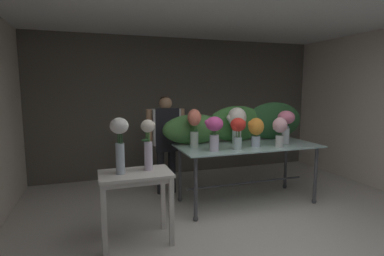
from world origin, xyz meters
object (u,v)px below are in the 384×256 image
Objects in this scene: vase_rosy_peonies at (286,122)px; display_table_glass at (248,154)px; vase_cream_lisianthus_tall at (148,142)px; vase_coral_freesia at (194,125)px; side_table_white at (136,183)px; vase_scarlet_lilies at (238,130)px; vase_fuchsia_anemones at (214,130)px; florist at (166,134)px; vase_peach_hydrangea at (286,123)px; vase_ivory_ranunculus at (237,121)px; vase_white_roses_tall at (120,139)px; vase_sunset_tulips at (256,130)px; vase_blush_roses at (280,129)px.

display_table_glass is at bearing 172.25° from vase_rosy_peonies.
vase_coral_freesia is at bearing 41.59° from vase_cream_lisianthus_tall.
vase_scarlet_lilies is (1.43, 0.39, 0.47)m from side_table_white.
vase_coral_freesia is at bearing 117.79° from vase_fuchsia_anemones.
vase_cream_lisianthus_tall reaches higher than vase_scarlet_lilies.
vase_fuchsia_anemones reaches higher than display_table_glass.
florist reaches higher than vase_cream_lisianthus_tall.
vase_peach_hydrangea is 0.95× the size of vase_rosy_peonies.
vase_peach_hydrangea is (2.47, 0.80, 0.48)m from side_table_white.
vase_coral_freesia is 1.38m from vase_rosy_peonies.
vase_scarlet_lilies is 1.32m from vase_cream_lisianthus_tall.
vase_fuchsia_anemones is at bearing -144.46° from vase_ivory_ranunculus.
vase_white_roses_tall is at bearing -163.02° from vase_peach_hydrangea.
vase_white_roses_tall is 0.32m from vase_cream_lisianthus_tall.
florist is 2.89× the size of vase_ivory_ranunculus.
florist is at bearing 64.12° from side_table_white.
vase_coral_freesia is 1.31× the size of vase_sunset_tulips.
vase_ivory_ranunculus is 0.33m from vase_sunset_tulips.
vase_ivory_ranunculus is 1.92m from vase_white_roses_tall.
vase_coral_freesia is at bearing 146.05° from vase_scarlet_lilies.
vase_ivory_ranunculus reaches higher than vase_peach_hydrangea.
side_table_white is at bearing -164.52° from vase_scarlet_lilies.
vase_cream_lisianthus_tall is at bearing -111.28° from florist.
vase_scarlet_lilies is at bearing 15.26° from vase_cream_lisianthus_tall.
display_table_glass is at bearing 20.79° from vase_cream_lisianthus_tall.
vase_scarlet_lilies is (-0.29, -0.25, 0.40)m from display_table_glass.
display_table_glass is 3.44× the size of vase_white_roses_tall.
vase_blush_roses is 2.25m from vase_white_roses_tall.
display_table_glass is 4.17× the size of vase_rosy_peonies.
vase_fuchsia_anemones is at bearing -62.21° from vase_coral_freesia.
vase_rosy_peonies is 1.20× the size of vase_sunset_tulips.
vase_coral_freesia reaches higher than vase_scarlet_lilies.
vase_ivory_ranunculus is 1.63m from vase_cream_lisianthus_tall.
vase_cream_lisianthus_tall is (-2.14, -0.52, -0.09)m from vase_rosy_peonies.
vase_peach_hydrangea reaches higher than vase_fuchsia_anemones.
vase_white_roses_tall is (-1.87, -0.64, 0.42)m from display_table_glass.
vase_white_roses_tall is at bearing -167.07° from vase_rosy_peonies.
vase_fuchsia_anemones is at bearing -172.79° from vase_sunset_tulips.
vase_white_roses_tall is at bearing -165.34° from vase_sunset_tulips.
vase_rosy_peonies is at bearing 39.34° from vase_blush_roses.
vase_rosy_peonies reaches higher than vase_scarlet_lilies.
vase_scarlet_lilies is at bearing -169.08° from vase_rosy_peonies.
vase_scarlet_lilies is (0.33, -0.02, -0.01)m from vase_fuchsia_anemones.
display_table_glass is 0.87m from vase_peach_hydrangea.
vase_cream_lisianthus_tall is (0.31, 0.05, -0.06)m from vase_white_roses_tall.
vase_scarlet_lilies reaches higher than side_table_white.
vase_ivory_ranunculus is 0.96× the size of vase_cream_lisianthus_tall.
vase_blush_roses is 0.59m from vase_peach_hydrangea.
vase_fuchsia_anemones reaches higher than vase_blush_roses.
vase_ivory_ranunculus is (0.18, 0.39, 0.06)m from vase_scarlet_lilies.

